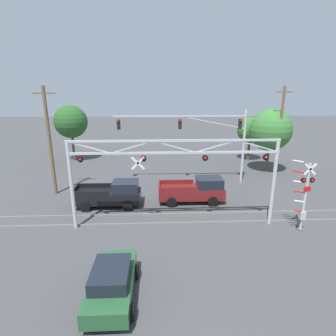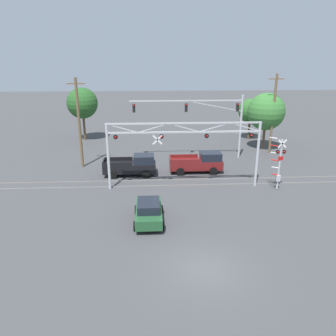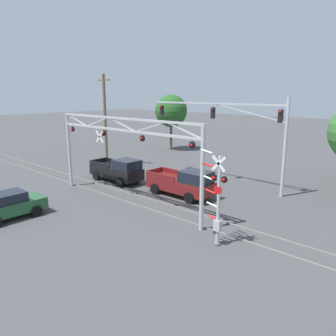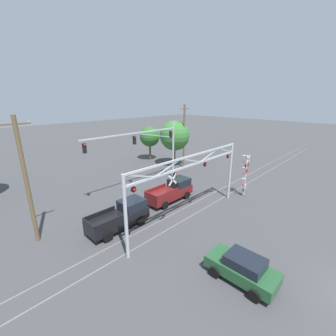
# 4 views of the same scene
# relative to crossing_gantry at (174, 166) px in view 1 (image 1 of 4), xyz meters

# --- Properties ---
(rail_track_near) EXTENTS (80.00, 0.08, 0.10)m
(rail_track_near) POSITION_rel_crossing_gantry_xyz_m (0.02, 0.28, -4.15)
(rail_track_near) COLOR gray
(rail_track_near) RESTS_ON ground_plane
(rail_track_far) EXTENTS (80.00, 0.08, 0.10)m
(rail_track_far) POSITION_rel_crossing_gantry_xyz_m (0.02, 1.72, -4.15)
(rail_track_far) COLOR gray
(rail_track_far) RESTS_ON ground_plane
(crossing_gantry) EXTENTS (13.41, 0.28, 5.92)m
(crossing_gantry) POSITION_rel_crossing_gantry_xyz_m (0.00, 0.00, 0.00)
(crossing_gantry) COLOR #B7BABF
(crossing_gantry) RESTS_ON ground_plane
(crossing_signal_mast) EXTENTS (1.57, 0.35, 4.79)m
(crossing_signal_mast) POSITION_rel_crossing_gantry_xyz_m (8.23, -0.95, -2.05)
(crossing_signal_mast) COLOR #B7BABF
(crossing_signal_mast) RESTS_ON ground_plane
(traffic_signal_span) EXTENTS (12.66, 0.39, 7.22)m
(traffic_signal_span) POSITION_rel_crossing_gantry_xyz_m (4.06, 8.82, 0.87)
(traffic_signal_span) COLOR #B7BABF
(traffic_signal_span) RESTS_ON ground_plane
(pickup_truck_lead) EXTENTS (5.32, 2.12, 2.08)m
(pickup_truck_lead) POSITION_rel_crossing_gantry_xyz_m (1.99, 4.00, -3.18)
(pickup_truck_lead) COLOR maroon
(pickup_truck_lead) RESTS_ON ground_plane
(pickup_truck_following) EXTENTS (5.14, 2.12, 2.08)m
(pickup_truck_following) POSITION_rel_crossing_gantry_xyz_m (-4.70, 3.42, -3.18)
(pickup_truck_following) COLOR black
(pickup_truck_following) RESTS_ON ground_plane
(sedan_waiting) EXTENTS (2.09, 4.06, 1.63)m
(sedan_waiting) POSITION_rel_crossing_gantry_xyz_m (-3.11, -6.42, -3.36)
(sedan_waiting) COLOR #23512D
(sedan_waiting) RESTS_ON ground_plane
(utility_pole_left) EXTENTS (1.80, 0.28, 9.28)m
(utility_pole_left) POSITION_rel_crossing_gantry_xyz_m (-10.19, 6.42, 0.59)
(utility_pole_left) COLOR brown
(utility_pole_left) RESTS_ON ground_plane
(utility_pole_right) EXTENTS (1.80, 0.28, 9.40)m
(utility_pole_right) POSITION_rel_crossing_gantry_xyz_m (11.72, 10.62, 0.65)
(utility_pole_right) COLOR brown
(utility_pole_right) RESTS_ON ground_plane
(background_tree_beyond_span) EXTENTS (4.57, 4.57, 7.07)m
(background_tree_beyond_span) POSITION_rel_crossing_gantry_xyz_m (11.46, 12.29, 0.57)
(background_tree_beyond_span) COLOR brown
(background_tree_beyond_span) RESTS_ON ground_plane
(background_tree_far_left_verge) EXTENTS (3.38, 3.38, 5.72)m
(background_tree_far_left_verge) POSITION_rel_crossing_gantry_xyz_m (11.20, 17.75, -0.19)
(background_tree_far_left_verge) COLOR brown
(background_tree_far_left_verge) RESTS_ON ground_plane
(background_tree_far_right_verge) EXTENTS (4.22, 4.22, 7.26)m
(background_tree_far_right_verge) POSITION_rel_crossing_gantry_xyz_m (-12.14, 18.60, 0.94)
(background_tree_far_right_verge) COLOR brown
(background_tree_far_right_verge) RESTS_ON ground_plane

